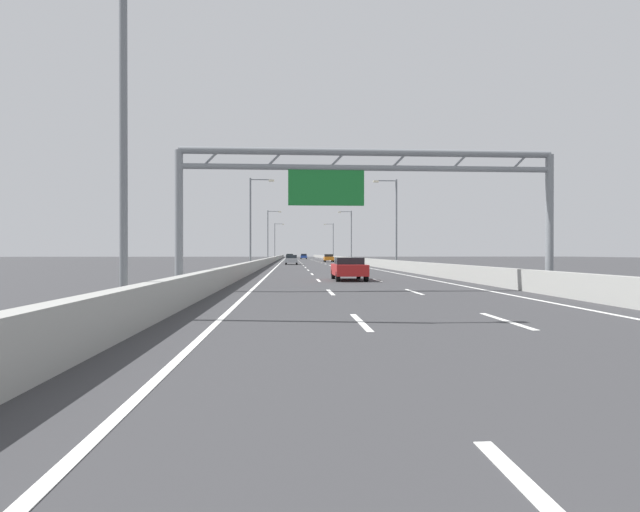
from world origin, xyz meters
The scene contains 52 objects.
ground_plane centered at (0.00, 100.00, 0.00)m, with size 260.00×260.00×0.00m, color #38383A.
lane_dash_left_1 centered at (-1.80, 12.50, 0.01)m, with size 0.16×3.00×0.01m, color white.
lane_dash_left_2 centered at (-1.80, 21.50, 0.01)m, with size 0.16×3.00×0.01m, color white.
lane_dash_left_3 centered at (-1.80, 30.50, 0.01)m, with size 0.16×3.00×0.01m, color white.
lane_dash_left_4 centered at (-1.80, 39.50, 0.01)m, with size 0.16×3.00×0.01m, color white.
lane_dash_left_5 centered at (-1.80, 48.50, 0.01)m, with size 0.16×3.00×0.01m, color white.
lane_dash_left_6 centered at (-1.80, 57.50, 0.01)m, with size 0.16×3.00×0.01m, color white.
lane_dash_left_7 centered at (-1.80, 66.50, 0.01)m, with size 0.16×3.00×0.01m, color white.
lane_dash_left_8 centered at (-1.80, 75.50, 0.01)m, with size 0.16×3.00×0.01m, color white.
lane_dash_left_9 centered at (-1.80, 84.50, 0.01)m, with size 0.16×3.00×0.01m, color white.
lane_dash_left_10 centered at (-1.80, 93.50, 0.01)m, with size 0.16×3.00×0.01m, color white.
lane_dash_left_11 centered at (-1.80, 102.50, 0.01)m, with size 0.16×3.00×0.01m, color white.
lane_dash_left_12 centered at (-1.80, 111.50, 0.01)m, with size 0.16×3.00×0.01m, color white.
lane_dash_left_13 centered at (-1.80, 120.50, 0.01)m, with size 0.16×3.00×0.01m, color white.
lane_dash_left_14 centered at (-1.80, 129.50, 0.01)m, with size 0.16×3.00×0.01m, color white.
lane_dash_left_15 centered at (-1.80, 138.50, 0.01)m, with size 0.16×3.00×0.01m, color white.
lane_dash_left_16 centered at (-1.80, 147.50, 0.01)m, with size 0.16×3.00×0.01m, color white.
lane_dash_left_17 centered at (-1.80, 156.50, 0.01)m, with size 0.16×3.00×0.01m, color white.
lane_dash_right_1 centered at (1.80, 12.50, 0.01)m, with size 0.16×3.00×0.01m, color white.
lane_dash_right_2 centered at (1.80, 21.50, 0.01)m, with size 0.16×3.00×0.01m, color white.
lane_dash_right_3 centered at (1.80, 30.50, 0.01)m, with size 0.16×3.00×0.01m, color white.
lane_dash_right_4 centered at (1.80, 39.50, 0.01)m, with size 0.16×3.00×0.01m, color white.
lane_dash_right_5 centered at (1.80, 48.50, 0.01)m, with size 0.16×3.00×0.01m, color white.
lane_dash_right_6 centered at (1.80, 57.50, 0.01)m, with size 0.16×3.00×0.01m, color white.
lane_dash_right_7 centered at (1.80, 66.50, 0.01)m, with size 0.16×3.00×0.01m, color white.
lane_dash_right_8 centered at (1.80, 75.50, 0.01)m, with size 0.16×3.00×0.01m, color white.
lane_dash_right_9 centered at (1.80, 84.50, 0.01)m, with size 0.16×3.00×0.01m, color white.
lane_dash_right_10 centered at (1.80, 93.50, 0.01)m, with size 0.16×3.00×0.01m, color white.
lane_dash_right_11 centered at (1.80, 102.50, 0.01)m, with size 0.16×3.00×0.01m, color white.
lane_dash_right_12 centered at (1.80, 111.50, 0.01)m, with size 0.16×3.00×0.01m, color white.
lane_dash_right_13 centered at (1.80, 120.50, 0.01)m, with size 0.16×3.00×0.01m, color white.
lane_dash_right_14 centered at (1.80, 129.50, 0.01)m, with size 0.16×3.00×0.01m, color white.
lane_dash_right_15 centered at (1.80, 138.50, 0.01)m, with size 0.16×3.00×0.01m, color white.
lane_dash_right_16 centered at (1.80, 147.50, 0.01)m, with size 0.16×3.00×0.01m, color white.
lane_dash_right_17 centered at (1.80, 156.50, 0.01)m, with size 0.16×3.00×0.01m, color white.
edge_line_left centered at (-5.25, 88.00, 0.01)m, with size 0.16×176.00×0.01m, color white.
edge_line_right centered at (5.25, 88.00, 0.01)m, with size 0.16×176.00×0.01m, color white.
barrier_left centered at (-6.90, 110.00, 0.47)m, with size 0.45×220.00×0.95m.
barrier_right centered at (6.90, 110.00, 0.47)m, with size 0.45×220.00×0.95m.
sign_gantry centered at (-0.24, 22.63, 4.87)m, with size 17.15×0.36×6.36m.
streetlamp_left_near centered at (-7.47, 13.42, 5.40)m, with size 2.58×0.28×9.50m.
streetlamp_left_mid centered at (-7.47, 52.14, 5.40)m, with size 2.58×0.28×9.50m.
streetlamp_right_mid centered at (7.47, 52.14, 5.40)m, with size 2.58×0.28×9.50m.
streetlamp_left_far centered at (-7.47, 90.86, 5.40)m, with size 2.58×0.28×9.50m.
streetlamp_right_far centered at (7.47, 90.86, 5.40)m, with size 2.58×0.28×9.50m.
streetlamp_left_distant centered at (-7.47, 129.58, 5.40)m, with size 2.58×0.28×9.50m.
streetlamp_right_distant centered at (7.47, 129.58, 5.40)m, with size 2.58×0.28×9.50m.
green_car centered at (-3.75, 115.42, 0.77)m, with size 1.71×4.25×1.49m.
silver_car centered at (-3.41, 72.23, 0.73)m, with size 1.77×4.13×1.41m.
orange_car centered at (3.71, 93.58, 0.76)m, with size 1.73×4.36×1.47m.
red_car centered at (0.09, 30.76, 0.73)m, with size 1.88×4.30×1.40m.
blue_car centered at (0.15, 138.79, 0.76)m, with size 1.77×4.27×1.47m.
Camera 1 is at (-3.48, 0.79, 1.67)m, focal length 27.49 mm.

